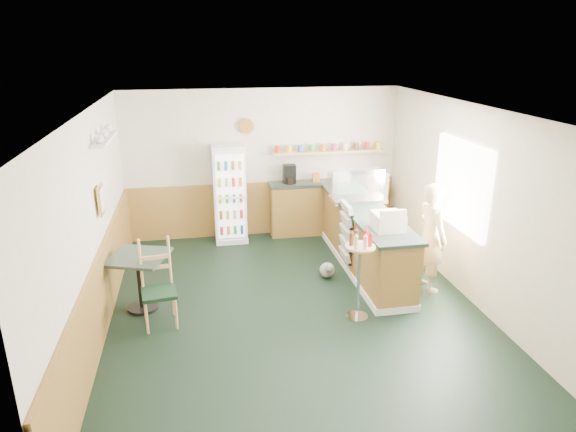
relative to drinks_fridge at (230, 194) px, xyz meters
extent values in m
plane|color=black|center=(0.65, -2.74, -0.87)|extent=(6.00, 6.00, 0.00)
cube|color=beige|center=(0.65, 0.27, 0.48)|extent=(5.00, 0.02, 2.70)
cube|color=beige|center=(-1.86, -2.74, 0.48)|extent=(0.02, 6.00, 2.70)
cube|color=beige|center=(3.16, -2.74, 0.48)|extent=(0.02, 6.00, 2.70)
cube|color=white|center=(0.65, -2.74, 1.84)|extent=(5.00, 6.00, 0.02)
cube|color=#A57535|center=(0.65, 0.23, -0.37)|extent=(4.98, 0.05, 1.00)
cube|color=#A57535|center=(-1.82, -2.74, -0.37)|extent=(0.05, 5.98, 1.00)
cube|color=white|center=(3.11, -2.44, 0.68)|extent=(0.06, 1.45, 1.25)
cube|color=gold|center=(-1.80, -2.24, 0.68)|extent=(0.03, 0.32, 0.38)
cube|color=white|center=(-1.75, -1.74, 1.38)|extent=(0.18, 1.20, 0.03)
cylinder|color=olive|center=(0.35, 0.20, 1.18)|extent=(0.26, 0.04, 0.26)
cube|color=#A57535|center=(2.00, -1.66, -0.40)|extent=(0.60, 2.95, 0.95)
cube|color=white|center=(2.00, -1.66, -0.82)|extent=(0.64, 2.97, 0.10)
cube|color=#293930|center=(2.00, -1.66, 0.11)|extent=(0.68, 3.01, 0.05)
cube|color=#A57535|center=(1.85, 0.06, -0.40)|extent=(2.20, 0.38, 0.95)
cube|color=#293930|center=(1.85, 0.06, 0.11)|extent=(2.24, 0.42, 0.05)
cube|color=tan|center=(1.85, 0.14, 0.68)|extent=(2.10, 0.22, 0.04)
cube|color=black|center=(1.10, 0.06, 0.31)|extent=(0.22, 0.18, 0.34)
cylinder|color=#B2664C|center=(0.90, 0.14, 0.76)|extent=(0.10, 0.10, 0.12)
cylinder|color=#B2664C|center=(1.11, 0.14, 0.76)|extent=(0.10, 0.10, 0.12)
cylinder|color=#B2664C|center=(1.33, 0.14, 0.76)|extent=(0.10, 0.10, 0.12)
cylinder|color=#B2664C|center=(1.54, 0.14, 0.76)|extent=(0.10, 0.10, 0.12)
cylinder|color=#B2664C|center=(1.75, 0.14, 0.76)|extent=(0.10, 0.10, 0.12)
cylinder|color=#B2664C|center=(1.96, 0.14, 0.76)|extent=(0.10, 0.10, 0.12)
cylinder|color=#B2664C|center=(2.17, 0.14, 0.76)|extent=(0.10, 0.10, 0.12)
cylinder|color=#B2664C|center=(2.38, 0.14, 0.76)|extent=(0.10, 0.10, 0.12)
cylinder|color=#B2664C|center=(2.59, 0.14, 0.76)|extent=(0.10, 0.10, 0.12)
cylinder|color=#B2664C|center=(2.80, 0.14, 0.76)|extent=(0.10, 0.10, 0.12)
cube|color=white|center=(0.00, 0.04, 0.00)|extent=(0.58, 0.41, 1.75)
cube|color=white|center=(0.00, -0.19, 0.01)|extent=(0.48, 0.02, 1.54)
cube|color=silver|center=(0.00, -0.26, 0.01)|extent=(0.52, 0.02, 1.60)
cube|color=silver|center=(2.00, -1.22, 0.17)|extent=(0.87, 0.46, 0.06)
cube|color=silver|center=(2.00, -1.22, 0.42)|extent=(0.85, 0.44, 0.44)
cube|color=#EFE2C6|center=(2.00, -2.55, 0.25)|extent=(0.40, 0.42, 0.23)
imported|color=tan|center=(2.70, -2.49, -0.06)|extent=(0.48, 0.60, 1.62)
cylinder|color=silver|center=(1.43, -3.12, -0.86)|extent=(0.30, 0.30, 0.02)
cylinder|color=silver|center=(1.43, -3.12, -0.36)|extent=(0.04, 0.04, 1.00)
cylinder|color=tan|center=(1.43, -3.12, 0.14)|extent=(0.38, 0.38, 0.03)
cylinder|color=red|center=(1.54, -3.15, 0.24)|extent=(0.05, 0.05, 0.17)
cylinder|color=red|center=(1.52, -3.04, 0.24)|extent=(0.05, 0.05, 0.17)
cylinder|color=red|center=(1.41, -3.00, 0.24)|extent=(0.05, 0.05, 0.17)
cylinder|color=red|center=(1.32, -3.08, 0.24)|extent=(0.05, 0.05, 0.17)
cylinder|color=red|center=(1.34, -3.19, 0.24)|extent=(0.05, 0.05, 0.17)
cylinder|color=red|center=(1.45, -3.23, 0.24)|extent=(0.05, 0.05, 0.17)
cube|color=black|center=(1.66, -1.78, -0.62)|extent=(0.05, 0.47, 0.03)
cube|color=silver|center=(1.64, -1.78, -0.55)|extent=(0.09, 0.43, 0.16)
cube|color=black|center=(1.66, -1.78, -0.43)|extent=(0.05, 0.47, 0.03)
cube|color=silver|center=(1.64, -1.78, -0.36)|extent=(0.09, 0.43, 0.16)
cube|color=black|center=(1.66, -1.78, -0.23)|extent=(0.05, 0.47, 0.03)
cube|color=silver|center=(1.64, -1.78, -0.16)|extent=(0.09, 0.43, 0.16)
cube|color=black|center=(1.66, -1.78, -0.04)|extent=(0.05, 0.47, 0.03)
cube|color=silver|center=(1.64, -1.78, 0.03)|extent=(0.09, 0.43, 0.16)
cube|color=black|center=(1.66, -1.78, 0.15)|extent=(0.05, 0.47, 0.03)
cube|color=silver|center=(1.64, -1.78, 0.22)|extent=(0.09, 0.43, 0.16)
cylinder|color=black|center=(-1.40, -2.37, -0.85)|extent=(0.41, 0.41, 0.04)
cylinder|color=black|center=(-1.40, -2.37, -0.48)|extent=(0.08, 0.08, 0.72)
cube|color=#293930|center=(-1.40, -2.37, -0.10)|extent=(0.92, 0.92, 0.04)
cube|color=black|center=(-1.13, -2.83, -0.42)|extent=(0.48, 0.48, 0.05)
cylinder|color=tan|center=(-1.31, -3.01, -0.65)|extent=(0.04, 0.04, 0.44)
cylinder|color=tan|center=(-0.95, -3.01, -0.65)|extent=(0.04, 0.04, 0.44)
cylinder|color=tan|center=(-1.31, -2.64, -0.65)|extent=(0.04, 0.04, 0.44)
cylinder|color=tan|center=(-0.95, -2.64, -0.65)|extent=(0.04, 0.04, 0.44)
cube|color=tan|center=(-1.13, -2.63, -0.08)|extent=(0.38, 0.09, 0.68)
sphere|color=#979791|center=(1.34, -1.86, -0.75)|extent=(0.24, 0.24, 0.24)
sphere|color=#979791|center=(1.34, -1.98, -0.66)|extent=(0.14, 0.14, 0.14)
camera|label=1|loc=(-0.56, -8.88, 2.64)|focal=32.00mm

